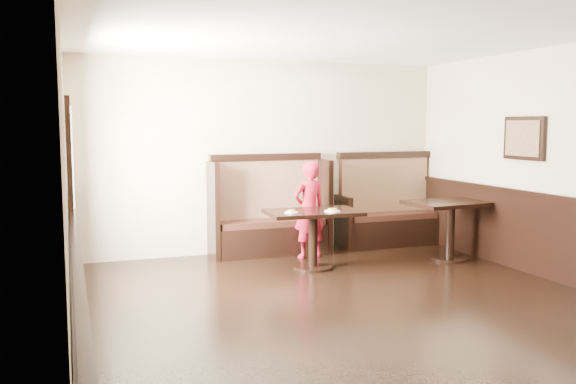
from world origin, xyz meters
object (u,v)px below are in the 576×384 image
booth_neighbor (387,214)px  child (309,210)px  table_main (313,224)px  table_neighbor (450,216)px  booth_main (269,217)px

booth_neighbor → child: (-1.51, -0.47, 0.20)m
child → booth_neighbor: bearing=-173.2°
table_main → table_neighbor: table_neighbor is taller
booth_main → table_main: booth_main is taller
booth_neighbor → table_main: (-1.71, -1.10, 0.10)m
booth_main → table_neighbor: bearing=-29.1°
table_neighbor → child: (-1.80, 0.78, 0.07)m
table_main → table_neighbor: bearing=-1.1°
child → booth_main: bearing=-57.1°
booth_neighbor → table_neighbor: (0.29, -1.25, 0.13)m
booth_main → child: (0.44, -0.47, 0.16)m
booth_neighbor → table_main: size_ratio=1.34×
booth_neighbor → table_neighbor: bearing=-76.7°
table_main → child: (0.20, 0.63, 0.10)m
booth_main → booth_neighbor: same height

